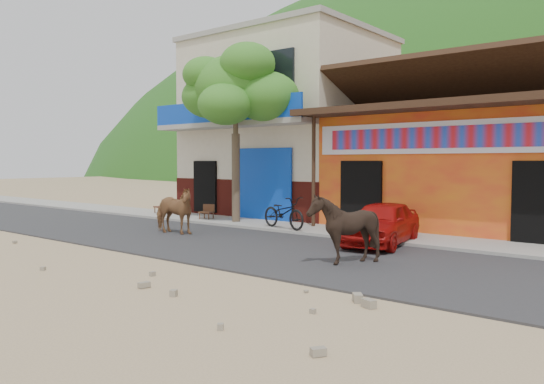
{
  "coord_description": "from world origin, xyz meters",
  "views": [
    {
      "loc": [
        7.73,
        -7.49,
        2.18
      ],
      "look_at": [
        -0.75,
        3.0,
        1.4
      ],
      "focal_mm": 35.0,
      "sensor_mm": 36.0,
      "label": 1
    }
  ],
  "objects_px": {
    "cow_dark": "(344,229)",
    "red_car": "(382,223)",
    "scooter": "(284,213)",
    "cafe_chair_left": "(161,201)",
    "cow_tan": "(173,210)",
    "cafe_chair_right": "(206,205)",
    "tree": "(236,134)"
  },
  "relations": [
    {
      "from": "scooter",
      "to": "cafe_chair_left",
      "type": "distance_m",
      "value": 6.91
    },
    {
      "from": "cafe_chair_left",
      "to": "cafe_chair_right",
      "type": "height_order",
      "value": "cafe_chair_left"
    },
    {
      "from": "red_car",
      "to": "cow_tan",
      "type": "bearing_deg",
      "value": -170.45
    },
    {
      "from": "cow_dark",
      "to": "red_car",
      "type": "xyz_separation_m",
      "value": [
        -0.58,
        2.8,
        -0.17
      ]
    },
    {
      "from": "cow_dark",
      "to": "cafe_chair_left",
      "type": "bearing_deg",
      "value": -130.04
    },
    {
      "from": "cafe_chair_left",
      "to": "cafe_chair_right",
      "type": "relative_size",
      "value": 1.01
    },
    {
      "from": "tree",
      "to": "red_car",
      "type": "height_order",
      "value": "tree"
    },
    {
      "from": "cafe_chair_left",
      "to": "cafe_chair_right",
      "type": "distance_m",
      "value": 3.03
    },
    {
      "from": "tree",
      "to": "cow_dark",
      "type": "bearing_deg",
      "value": -29.93
    },
    {
      "from": "cow_tan",
      "to": "cafe_chair_left",
      "type": "bearing_deg",
      "value": 48.98
    },
    {
      "from": "cow_dark",
      "to": "cafe_chair_left",
      "type": "xyz_separation_m",
      "value": [
        -11.0,
        4.15,
        -0.17
      ]
    },
    {
      "from": "tree",
      "to": "cow_tan",
      "type": "height_order",
      "value": "tree"
    },
    {
      "from": "cow_tan",
      "to": "red_car",
      "type": "distance_m",
      "value": 6.12
    },
    {
      "from": "cow_dark",
      "to": "red_car",
      "type": "height_order",
      "value": "cow_dark"
    },
    {
      "from": "cow_dark",
      "to": "cafe_chair_left",
      "type": "height_order",
      "value": "cow_dark"
    },
    {
      "from": "scooter",
      "to": "cafe_chair_right",
      "type": "xyz_separation_m",
      "value": [
        -3.86,
        0.45,
        -0.01
      ]
    },
    {
      "from": "scooter",
      "to": "cafe_chair_left",
      "type": "height_order",
      "value": "scooter"
    },
    {
      "from": "scooter",
      "to": "cafe_chair_right",
      "type": "relative_size",
      "value": 1.94
    },
    {
      "from": "cafe_chair_left",
      "to": "cafe_chair_right",
      "type": "xyz_separation_m",
      "value": [
        3.0,
        -0.4,
        -0.0
      ]
    },
    {
      "from": "red_car",
      "to": "scooter",
      "type": "bearing_deg",
      "value": 162.38
    },
    {
      "from": "red_car",
      "to": "cafe_chair_right",
      "type": "distance_m",
      "value": 7.48
    },
    {
      "from": "red_car",
      "to": "cafe_chair_left",
      "type": "height_order",
      "value": "red_car"
    },
    {
      "from": "scooter",
      "to": "cafe_chair_right",
      "type": "distance_m",
      "value": 3.88
    },
    {
      "from": "scooter",
      "to": "cafe_chair_left",
      "type": "xyz_separation_m",
      "value": [
        -6.86,
        0.84,
        -0.01
      ]
    },
    {
      "from": "tree",
      "to": "red_car",
      "type": "relative_size",
      "value": 1.81
    },
    {
      "from": "cow_tan",
      "to": "scooter",
      "type": "distance_m",
      "value": 3.35
    },
    {
      "from": "cow_tan",
      "to": "cafe_chair_left",
      "type": "distance_m",
      "value": 5.73
    },
    {
      "from": "cafe_chair_right",
      "to": "cafe_chair_left",
      "type": "bearing_deg",
      "value": 154.34
    },
    {
      "from": "cow_dark",
      "to": "cafe_chair_right",
      "type": "relative_size",
      "value": 1.53
    },
    {
      "from": "cow_tan",
      "to": "red_car",
      "type": "relative_size",
      "value": 0.49
    },
    {
      "from": "cafe_chair_right",
      "to": "scooter",
      "type": "bearing_deg",
      "value": -24.77
    },
    {
      "from": "tree",
      "to": "red_car",
      "type": "bearing_deg",
      "value": -9.43
    }
  ]
}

